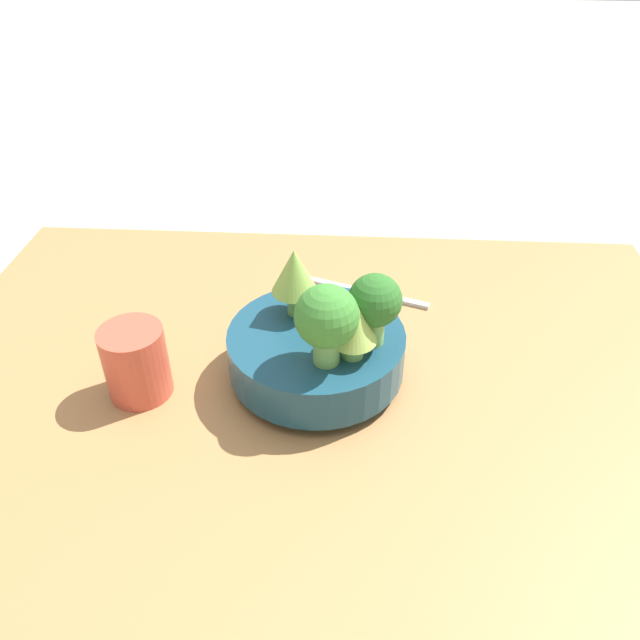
{
  "coord_description": "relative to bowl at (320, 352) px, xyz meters",
  "views": [
    {
      "loc": [
        -0.04,
        0.58,
        0.56
      ],
      "look_at": [
        -0.0,
        -0.01,
        0.13
      ],
      "focal_mm": 35.0,
      "sensor_mm": 36.0,
      "label": 1
    }
  ],
  "objects": [
    {
      "name": "broccoli_floret_left",
      "position": [
        -0.06,
        0.02,
        0.08
      ],
      "size": [
        0.06,
        0.06,
        0.09
      ],
      "color": "#7AB256",
      "rests_on": "bowl"
    },
    {
      "name": "fork",
      "position": [
        -0.05,
        -0.19,
        -0.04
      ],
      "size": [
        0.19,
        0.07,
        0.01
      ],
      "color": "silver",
      "rests_on": "table"
    },
    {
      "name": "broccoli_floret_back",
      "position": [
        -0.01,
        0.05,
        0.09
      ],
      "size": [
        0.07,
        0.07,
        0.1
      ],
      "color": "#6BA34C",
      "rests_on": "bowl"
    },
    {
      "name": "bowl",
      "position": [
        0.0,
        0.0,
        0.0
      ],
      "size": [
        0.21,
        0.21,
        0.07
      ],
      "color": "navy",
      "rests_on": "table"
    },
    {
      "name": "romanesco_piece_near",
      "position": [
        0.03,
        -0.04,
        0.09
      ],
      "size": [
        0.06,
        0.06,
        0.09
      ],
      "color": "#6BA34C",
      "rests_on": "bowl"
    },
    {
      "name": "romanesco_piece_far",
      "position": [
        -0.04,
        0.04,
        0.07
      ],
      "size": [
        0.05,
        0.05,
        0.08
      ],
      "color": "#6BA34C",
      "rests_on": "bowl"
    },
    {
      "name": "cup",
      "position": [
        0.22,
        0.04,
        0.01
      ],
      "size": [
        0.08,
        0.08,
        0.09
      ],
      "color": "#C64C38",
      "rests_on": "table"
    },
    {
      "name": "table",
      "position": [
        0.0,
        0.01,
        -0.06
      ],
      "size": [
        1.02,
        0.76,
        0.04
      ],
      "color": "#9E7042",
      "rests_on": "ground_plane"
    },
    {
      "name": "ground_plane",
      "position": [
        0.0,
        0.01,
        -0.08
      ],
      "size": [
        6.0,
        6.0,
        0.0
      ],
      "primitive_type": "plane",
      "color": "#ADA89E"
    }
  ]
}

